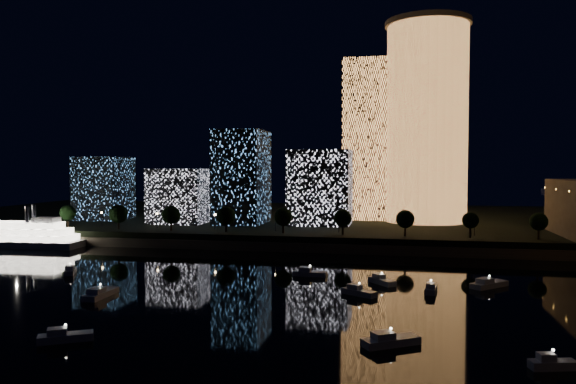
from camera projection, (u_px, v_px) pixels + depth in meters
name	position (u px, v px, depth m)	size (l,w,h in m)	color
ground	(347.00, 326.00, 95.85)	(520.00, 520.00, 0.00)	black
far_bank	(382.00, 222.00, 252.34)	(420.00, 160.00, 5.00)	black
seawall	(373.00, 249.00, 176.04)	(420.00, 6.00, 3.00)	#6B5E4C
tower_cylindrical	(427.00, 122.00, 225.73)	(34.00, 34.00, 80.39)	#F0994D
tower_rectangular	(369.00, 140.00, 239.56)	(21.10, 21.10, 67.13)	#F0994D
midrise_blocks	(220.00, 186.00, 223.75)	(114.48, 28.45, 36.45)	silver
riverboat	(10.00, 236.00, 191.23)	(49.40, 12.57, 14.75)	silver
motorboats	(332.00, 297.00, 113.70)	(130.03, 64.13, 2.78)	silver
esplanade_trees	(261.00, 217.00, 189.00)	(165.62, 6.58, 8.79)	black
street_lamps	(276.00, 219.00, 194.24)	(132.70, 0.70, 5.65)	black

